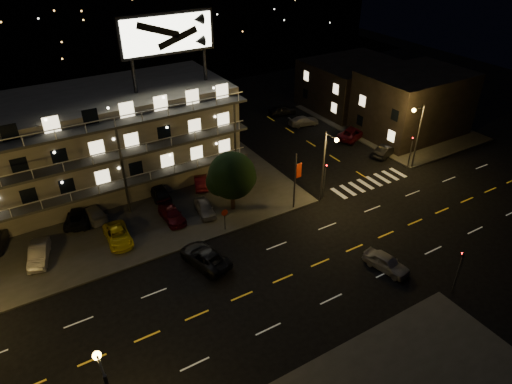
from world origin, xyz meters
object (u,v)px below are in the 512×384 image
lot_car_7 (93,212)px  side_car_0 (385,151)px  road_car_east (386,262)px  tree (232,177)px  lot_car_4 (205,208)px  lot_car_2 (118,236)px  road_car_west (205,257)px

lot_car_7 → side_car_0: bearing=165.3°
road_car_east → tree: bearing=102.6°
lot_car_4 → side_car_0: lot_car_4 is taller
lot_car_2 → lot_car_7: 5.18m
lot_car_2 → lot_car_7: bearing=105.1°
side_car_0 → road_car_east: (-15.59, -15.88, 0.01)m
tree → road_car_west: bearing=-134.5°
side_car_0 → road_car_west: (-28.74, -7.09, 0.04)m
lot_car_2 → road_car_west: (5.65, -6.91, -0.05)m
lot_car_2 → side_car_0: 34.39m
lot_car_4 → side_car_0: size_ratio=0.90×
lot_car_2 → road_car_west: 8.92m
side_car_0 → road_car_east: 22.26m
lot_car_2 → lot_car_4: lot_car_4 is taller
road_car_west → lot_car_4: bearing=-129.7°
tree → road_car_west: tree is taller
tree → side_car_0: bearing=2.1°
tree → road_car_east: (6.97, -15.07, -3.21)m
side_car_0 → lot_car_4: bearing=73.5°
tree → lot_car_2: 12.26m
lot_car_7 → road_car_west: bearing=112.4°
tree → road_car_east: 16.91m
tree → lot_car_2: (-11.83, 0.63, -3.14)m
lot_car_4 → side_car_0: 25.42m
lot_car_4 → lot_car_7: lot_car_7 is taller
lot_car_2 → side_car_0: (34.39, 0.18, -0.09)m
side_car_0 → road_car_east: road_car_east is taller
tree → side_car_0: tree is taller
road_car_east → side_car_0: bearing=33.3°
tree → side_car_0: 22.81m
lot_car_2 → lot_car_4: (8.98, 0.04, 0.01)m
lot_car_2 → road_car_east: 24.49m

